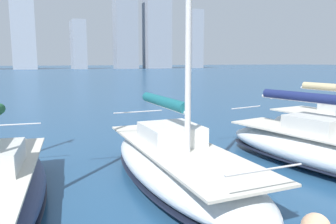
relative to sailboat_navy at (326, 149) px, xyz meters
name	(u,v)px	position (x,y,z in m)	size (l,w,h in m)	color
city_skyline	(9,17)	(13.04, -152.39, 21.63)	(173.68, 19.41, 54.36)	#9398A2
sailboat_navy	(326,149)	(0.00, 0.00, 0.00)	(3.54, 8.33, 10.35)	silver
sailboat_teal	(177,162)	(5.10, -0.72, 0.00)	(2.72, 8.21, 12.27)	silver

